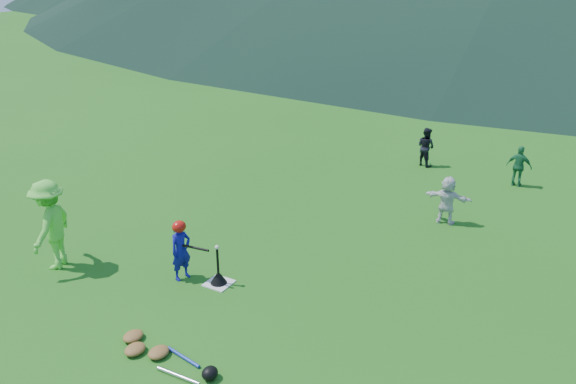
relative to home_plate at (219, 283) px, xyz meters
The scene contains 12 objects.
ground 0.01m from the home_plate, ahead, with size 120.00×120.00×0.00m, color #205E15.
home_plate is the anchor object (origin of this frame).
baseball 0.73m from the home_plate, ahead, with size 0.08×0.08×0.08m, color white.
batter_child 0.90m from the home_plate, 166.93° to the right, with size 0.41×0.27×1.12m, color navy.
adult_coach 3.32m from the home_plate, 161.80° to the right, with size 1.12×0.64×1.73m, color #5FDB40.
fielder_b 8.24m from the home_plate, 81.18° to the left, with size 0.54×0.42×1.10m, color black.
fielder_c 8.65m from the home_plate, 63.77° to the left, with size 0.62×0.26×1.06m, color #227140.
fielder_d 5.41m from the home_plate, 58.40° to the left, with size 1.01×0.32×1.09m, color silver.
batting_tee 0.12m from the home_plate, ahead, with size 0.30×0.30×0.68m.
batter_gear 1.21m from the home_plate, 166.51° to the right, with size 0.73×0.26×0.48m.
equipment_pile 2.12m from the home_plate, 78.18° to the right, with size 1.80×0.56×0.19m.
outfield_fence 28.01m from the home_plate, 90.00° to the left, with size 70.07×0.08×1.33m.
Camera 1 is at (5.41, -6.94, 5.32)m, focal length 35.00 mm.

